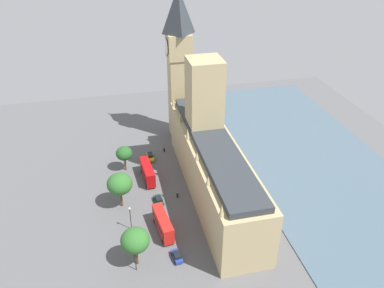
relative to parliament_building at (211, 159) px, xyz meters
The scene contains 16 objects.
ground_plane 10.27m from the parliament_building, 45.01° to the left, with size 147.40×147.40×0.00m, color #565659.
river_thames 36.01m from the parliament_building, behind, with size 44.21×132.66×0.25m, color #475B6B.
parliament_building is the anchor object (origin of this frame).
clock_tower 36.18m from the parliament_building, 86.50° to the right, with size 7.68×7.68×49.32m.
car_yellow_cab_corner 25.36m from the parliament_building, 52.56° to the right, with size 1.99×4.71×1.74m.
double_decker_bus_midblock 19.84m from the parliament_building, 26.15° to the right, with size 3.35×10.66×4.75m.
car_dark_green_near_tower 17.84m from the parliament_building, 10.89° to the left, with size 2.41×4.42×1.74m.
double_decker_bus_opposite_hall 22.27m from the parliament_building, 41.69° to the left, with size 3.81×10.73×4.75m.
car_blue_by_river_gate 28.57m from the parliament_building, 58.60° to the left, with size 2.19×4.20×1.74m.
pedestrian_trailing 13.54m from the parliament_building, 11.01° to the left, with size 0.69×0.61×1.71m.
pedestrian_leading 25.70m from the parliament_building, 66.77° to the right, with size 0.58×0.47×1.67m.
plane_tree_under_trees 27.08m from the parliament_building, 32.92° to the right, with size 4.84×4.84×7.85m.
plane_tree_kerbside 32.19m from the parliament_building, 44.50° to the left, with size 6.24×6.24×9.65m.
plane_tree_far_end 24.96m from the parliament_building, ahead, with size 6.56×6.56×9.93m.
street_lamp_slot_10 26.27m from the parliament_building, 26.07° to the left, with size 0.56×0.56×6.72m.
street_lamp_slot_11 33.99m from the parliament_building, 46.05° to the left, with size 0.56×0.56×6.69m.
Camera 1 is at (22.40, 80.35, 66.01)m, focal length 35.78 mm.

